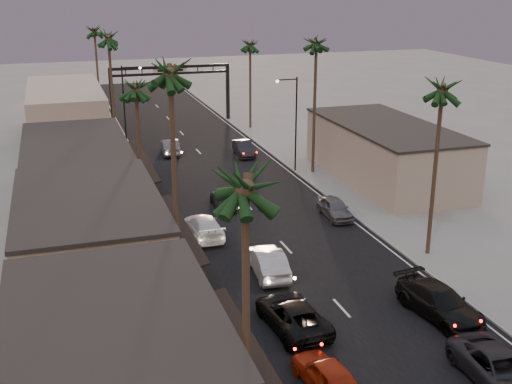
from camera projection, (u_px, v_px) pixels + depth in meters
ground at (238, 194)px, 54.88m from camera, size 200.00×200.00×0.00m
road at (223, 178)px, 59.39m from camera, size 14.00×120.00×0.02m
sidewalk_left at (111, 166)px, 62.96m from camera, size 5.00×92.00×0.12m
sidewalk_right at (292, 151)px, 68.45m from camera, size 5.00×92.00×0.12m
storefront_near at (116, 378)px, 24.95m from camera, size 8.00×12.00×5.50m
storefront_mid at (91, 244)px, 37.60m from camera, size 8.00×14.00×5.50m
storefront_far at (77, 173)px, 52.14m from camera, size 8.00×16.00×5.00m
storefront_dist at (66, 113)px, 72.77m from camera, size 8.00×20.00×6.00m
building_right at (385, 153)px, 58.13m from camera, size 8.00×18.00×5.00m
arch at (171, 80)px, 80.24m from camera, size 15.20×0.40×7.27m
streetlight_right at (293, 117)px, 59.71m from camera, size 2.13×0.30×9.00m
streetlight_left at (126, 101)px, 67.46m from camera, size 2.13×0.30×9.00m
palm_la at (245, 177)px, 20.76m from camera, size 3.20×3.20×13.20m
palm_lb at (170, 66)px, 31.90m from camera, size 3.20×3.20×15.20m
palm_lc at (136, 84)px, 45.47m from camera, size 3.20×3.20×12.20m
palm_ld at (108, 34)px, 62.03m from camera, size 3.20×3.20×14.20m
palm_ra at (443, 83)px, 39.28m from camera, size 3.20×3.20×13.20m
palm_rb at (316, 39)px, 57.05m from camera, size 3.20×3.20×14.20m
palm_rc at (250, 42)px, 75.74m from camera, size 3.20×3.20×12.20m
palm_far at (94, 28)px, 83.21m from camera, size 3.20×3.20×13.20m
oncoming_red at (327, 375)px, 28.59m from camera, size 2.27×4.58×1.50m
oncoming_pickup at (292, 315)px, 33.67m from camera, size 2.96×5.74×1.55m
oncoming_silver at (268, 262)px, 39.78m from camera, size 2.23×5.20×1.67m
oncoming_white at (204, 226)px, 45.68m from camera, size 2.20×5.32×1.54m
oncoming_dgrey at (223, 199)px, 51.50m from camera, size 2.10×4.46×1.48m
oncoming_grey_far at (170, 147)px, 67.26m from camera, size 2.04×4.92×1.58m
curbside_near at (500, 369)px, 28.93m from camera, size 2.81×5.73×1.57m
curbside_black at (440, 303)px, 34.77m from camera, size 3.10×6.08×1.69m
curbside_grey at (335, 208)px, 49.37m from camera, size 1.97×4.47×1.50m
curbside_far at (244, 148)px, 66.66m from camera, size 1.96×4.76×1.53m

